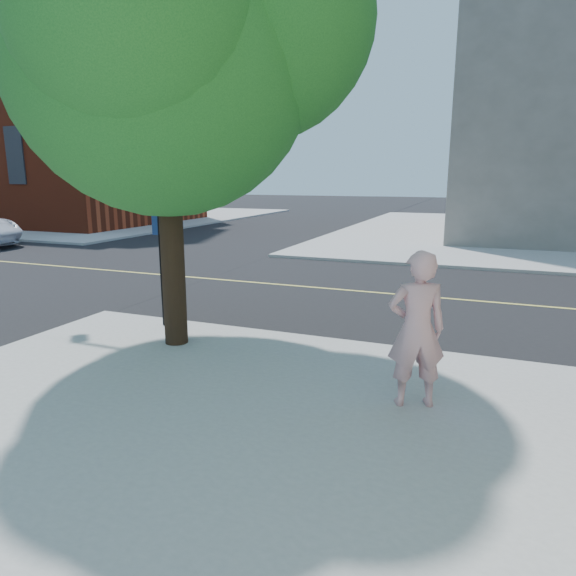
% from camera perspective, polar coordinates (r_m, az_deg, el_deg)
% --- Properties ---
extents(ground, '(140.00, 140.00, 0.00)m').
position_cam_1_polar(ground, '(11.47, -15.98, -3.51)').
color(ground, black).
rests_on(ground, ground).
extents(road_ew, '(140.00, 9.00, 0.01)m').
position_cam_1_polar(road_ew, '(15.17, -5.64, 0.76)').
color(road_ew, black).
rests_on(road_ew, ground).
extents(sidewalk_nw, '(26.00, 25.00, 0.12)m').
position_cam_1_polar(sidewalk_nw, '(42.55, -23.14, 7.38)').
color(sidewalk_nw, '#A7A7A7').
rests_on(sidewalk_nw, ground).
extents(church, '(15.20, 12.00, 14.40)m').
position_cam_1_polar(church, '(38.08, -24.56, 17.56)').
color(church, maroon).
rests_on(church, sidewalk_nw).
extents(man_on_phone, '(0.87, 0.73, 2.04)m').
position_cam_1_polar(man_on_phone, '(6.71, 14.16, -4.52)').
color(man_on_phone, '#E3A4A8').
rests_on(man_on_phone, sidewalk_se).
extents(street_tree, '(6.19, 5.62, 8.21)m').
position_cam_1_polar(street_tree, '(9.24, -13.14, 26.97)').
color(street_tree, black).
rests_on(street_tree, sidewalk_se).
extents(signal_pole, '(3.69, 0.42, 4.17)m').
position_cam_1_polar(signal_pole, '(11.50, -22.93, 13.82)').
color(signal_pole, black).
rests_on(signal_pole, sidewalk_se).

